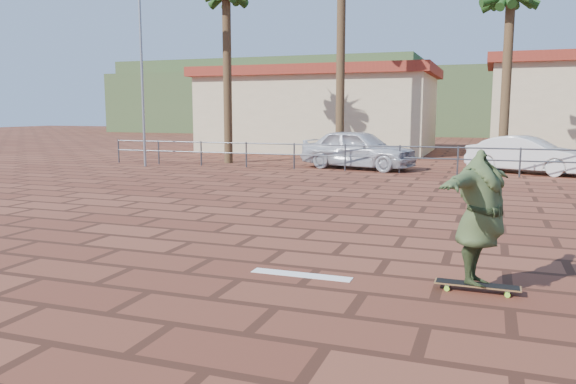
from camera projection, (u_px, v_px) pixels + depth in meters
The scene contains 12 objects.
ground at pixel (284, 250), 8.97m from camera, with size 120.00×120.00×0.00m, color brown.
paint_stripe at pixel (301, 275), 7.62m from camera, with size 1.40×0.22×0.01m, color white.
guardrail at pixel (400, 154), 20.05m from camera, with size 24.06×0.06×1.00m.
flagpole at pixel (144, 48), 21.86m from camera, with size 1.30×0.10×8.00m.
palm_center at pixel (511, 1), 21.32m from camera, with size 2.40×2.40×7.75m.
building_west at pixel (319, 110), 31.14m from camera, with size 12.60×7.60×4.50m.
hill_front at pixel (460, 103), 55.09m from camera, with size 70.00×18.00×6.00m, color #384C28.
hill_back at pixel (273, 96), 67.92m from camera, with size 35.00×14.00×8.00m, color #384C28.
longboard at pixel (477, 285), 6.90m from camera, with size 1.02×0.24×0.10m.
skateboarder at pixel (480, 218), 6.78m from camera, with size 2.04×0.55×1.66m, color #3C4C28.
car_silver at pixel (358, 149), 21.55m from camera, with size 1.78×4.43×1.51m, color silver.
car_white at pixel (526, 155), 19.99m from camera, with size 1.40×4.01×1.32m, color silver.
Camera 1 is at (3.03, -8.20, 2.21)m, focal length 35.00 mm.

